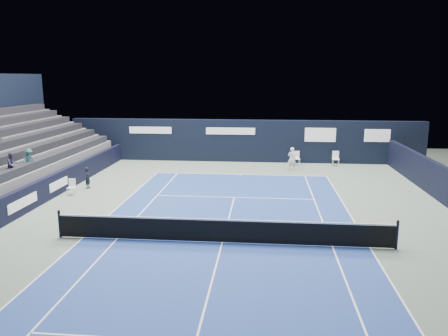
{
  "coord_description": "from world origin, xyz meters",
  "views": [
    {
      "loc": [
        1.55,
        -15.58,
        6.17
      ],
      "look_at": [
        -0.66,
        7.68,
        1.3
      ],
      "focal_mm": 35.0,
      "sensor_mm": 36.0,
      "label": 1
    }
  ],
  "objects_px": {
    "folding_chair_back_b": "(336,157)",
    "tennis_player": "(292,159)",
    "folding_chair_back_a": "(296,156)",
    "tennis_net": "(222,230)",
    "line_judge_chair": "(72,186)"
  },
  "relations": [
    {
      "from": "line_judge_chair",
      "to": "tennis_player",
      "type": "distance_m",
      "value": 14.2
    },
    {
      "from": "folding_chair_back_b",
      "to": "tennis_player",
      "type": "bearing_deg",
      "value": -148.98
    },
    {
      "from": "line_judge_chair",
      "to": "tennis_player",
      "type": "height_order",
      "value": "tennis_player"
    },
    {
      "from": "folding_chair_back_a",
      "to": "tennis_player",
      "type": "bearing_deg",
      "value": -110.46
    },
    {
      "from": "tennis_net",
      "to": "line_judge_chair",
      "type": "bearing_deg",
      "value": 144.7
    },
    {
      "from": "folding_chair_back_a",
      "to": "folding_chair_back_b",
      "type": "bearing_deg",
      "value": -7.01
    },
    {
      "from": "line_judge_chair",
      "to": "tennis_net",
      "type": "xyz_separation_m",
      "value": [
        8.7,
        -6.16,
        0.02
      ]
    },
    {
      "from": "folding_chair_back_a",
      "to": "tennis_net",
      "type": "bearing_deg",
      "value": -110.85
    },
    {
      "from": "folding_chair_back_b",
      "to": "tennis_player",
      "type": "xyz_separation_m",
      "value": [
        -3.2,
        -1.82,
        0.19
      ]
    },
    {
      "from": "tennis_net",
      "to": "tennis_player",
      "type": "distance_m",
      "value": 14.05
    },
    {
      "from": "folding_chair_back_a",
      "to": "folding_chair_back_b",
      "type": "height_order",
      "value": "folding_chair_back_b"
    },
    {
      "from": "folding_chair_back_a",
      "to": "folding_chair_back_b",
      "type": "xyz_separation_m",
      "value": [
        2.76,
        0.0,
        -0.08
      ]
    },
    {
      "from": "line_judge_chair",
      "to": "tennis_net",
      "type": "distance_m",
      "value": 10.66
    },
    {
      "from": "folding_chair_back_a",
      "to": "tennis_player",
      "type": "distance_m",
      "value": 1.88
    },
    {
      "from": "tennis_net",
      "to": "tennis_player",
      "type": "height_order",
      "value": "tennis_player"
    }
  ]
}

